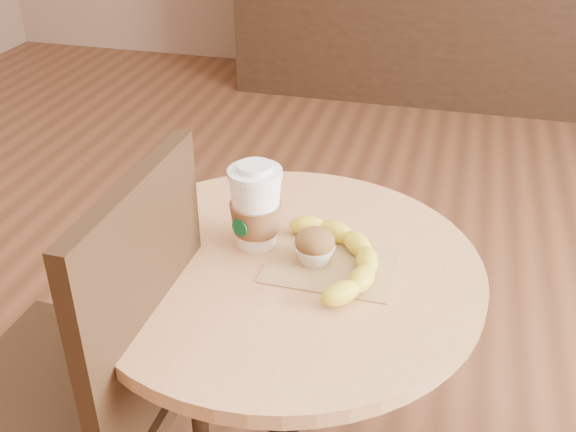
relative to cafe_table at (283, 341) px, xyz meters
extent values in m
cylinder|color=black|center=(0.00, 0.00, -0.18)|extent=(0.07, 0.07, 0.72)
cylinder|color=tan|center=(0.00, 0.00, 0.18)|extent=(0.76, 0.76, 0.03)
cube|color=#322011|center=(-0.39, -0.19, -0.06)|extent=(0.45, 0.45, 0.04)
cylinder|color=#322011|center=(-0.57, 0.00, -0.31)|extent=(0.04, 0.04, 0.49)
cylinder|color=#322011|center=(-0.20, -0.01, -0.31)|extent=(0.04, 0.04, 0.49)
cube|color=#322011|center=(-0.19, -0.19, 0.21)|extent=(0.04, 0.42, 0.46)
cube|color=black|center=(0.05, 3.08, -0.05)|extent=(2.20, 0.60, 1.00)
cube|color=#A68050|center=(0.09, 0.01, 0.20)|extent=(0.24, 0.18, 0.00)
cylinder|color=white|center=(-0.07, 0.05, 0.35)|extent=(0.10, 0.10, 0.01)
cylinder|color=white|center=(-0.07, 0.05, 0.36)|extent=(0.07, 0.07, 0.01)
cylinder|color=#074D28|center=(-0.09, 0.00, 0.26)|extent=(0.03, 0.01, 0.04)
ellipsoid|color=brown|center=(0.06, 0.02, 0.24)|extent=(0.08, 0.08, 0.05)
ellipsoid|color=beige|center=(0.06, 0.02, 0.26)|extent=(0.03, 0.03, 0.02)
camera|label=1|loc=(0.28, -1.02, 0.93)|focal=42.00mm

